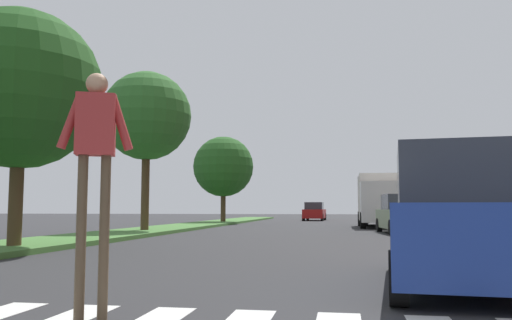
{
  "coord_description": "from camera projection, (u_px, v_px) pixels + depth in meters",
  "views": [
    {
      "loc": [
        0.96,
        3.55,
        1.12
      ],
      "look_at": [
        -0.98,
        15.25,
        2.22
      ],
      "focal_mm": 36.68,
      "sensor_mm": 36.0,
      "label": 1
    }
  ],
  "objects": [
    {
      "name": "pedestrian_performer",
      "position": [
        95.0,
        154.0,
        5.24
      ],
      "size": [
        0.73,
        0.36,
        2.49
      ],
      "color": "brown",
      "rests_on": "ground_plane"
    },
    {
      "name": "sedan_midblock",
      "position": [
        403.0,
        215.0,
        23.4
      ],
      "size": [
        2.23,
        4.28,
        1.74
      ],
      "color": "gray",
      "rests_on": "ground_plane"
    },
    {
      "name": "sedan_far_horizon",
      "position": [
        314.0,
        212.0,
        47.16
      ],
      "size": [
        1.99,
        4.49,
        1.64
      ],
      "color": "maroon",
      "rests_on": "ground_plane"
    },
    {
      "name": "ground_plane",
      "position": [
        324.0,
        231.0,
        26.04
      ],
      "size": [
        140.0,
        140.0,
        0.0
      ],
      "primitive_type": "plane",
      "color": "#2D2D30"
    },
    {
      "name": "tree_mid",
      "position": [
        20.0,
        89.0,
        13.99
      ],
      "size": [
        4.3,
        4.3,
        6.31
      ],
      "color": "#4C3823",
      "rests_on": "median_strip"
    },
    {
      "name": "tree_distant",
      "position": [
        223.0,
        167.0,
        38.21
      ],
      "size": [
        4.4,
        4.4,
        6.2
      ],
      "color": "#4C3823",
      "rests_on": "median_strip"
    },
    {
      "name": "sedan_distant",
      "position": [
        377.0,
        213.0,
        34.09
      ],
      "size": [
        1.84,
        4.48,
        1.73
      ],
      "color": "gray",
      "rests_on": "ground_plane"
    },
    {
      "name": "median_strip",
      "position": [
        157.0,
        230.0,
        25.37
      ],
      "size": [
        3.06,
        64.0,
        0.15
      ],
      "primitive_type": "cube",
      "color": "#477A38",
      "rests_on": "ground_plane"
    },
    {
      "name": "suv_crossing",
      "position": [
        459.0,
        221.0,
        7.55
      ],
      "size": [
        2.36,
        4.76,
        1.97
      ],
      "color": "navy",
      "rests_on": "ground_plane"
    },
    {
      "name": "tree_far",
      "position": [
        147.0,
        116.0,
        23.82
      ],
      "size": [
        4.04,
        4.04,
        7.19
      ],
      "color": "#4C3823",
      "rests_on": "median_strip"
    },
    {
      "name": "truck_box_delivery",
      "position": [
        379.0,
        199.0,
        30.53
      ],
      "size": [
        2.4,
        6.2,
        3.1
      ],
      "color": "silver",
      "rests_on": "ground_plane"
    }
  ]
}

